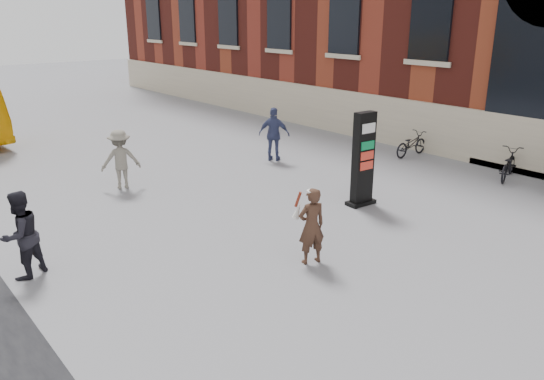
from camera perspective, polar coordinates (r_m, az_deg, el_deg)
ground at (r=10.97m, az=3.56°, el=-7.53°), size 100.00×100.00×0.00m
info_pylon at (r=13.87m, az=9.77°, el=3.27°), size 0.81×0.45×2.46m
woman at (r=10.56m, az=4.25°, el=-3.77°), size 0.70×0.67×1.58m
pedestrian_a at (r=11.02m, az=-25.42°, el=-4.40°), size 1.03×0.95×1.71m
pedestrian_b at (r=15.71m, az=-15.98°, el=3.19°), size 1.24×0.94×1.71m
pedestrian_c at (r=18.04m, az=0.23°, el=6.01°), size 1.00×1.11×1.82m
bike_4 at (r=17.60m, az=24.06°, el=2.56°), size 1.85×1.10×0.92m
bike_6 at (r=19.36m, az=14.74°, el=4.81°), size 1.64×0.60×0.86m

